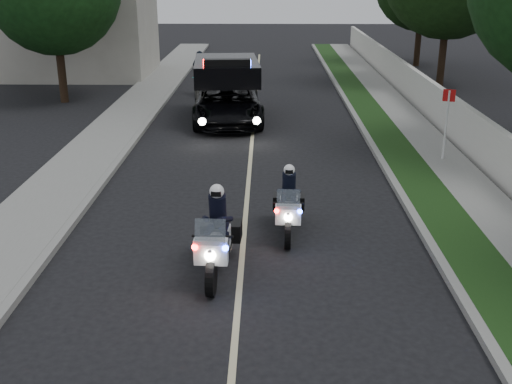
% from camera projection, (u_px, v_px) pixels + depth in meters
% --- Properties ---
extents(ground, '(120.00, 120.00, 0.00)m').
position_uv_depth(ground, '(236.00, 329.00, 10.50)').
color(ground, black).
rests_on(ground, ground).
extents(curb_right, '(0.20, 60.00, 0.15)m').
position_uv_depth(curb_right, '(378.00, 156.00, 19.81)').
color(curb_right, gray).
rests_on(curb_right, ground).
extents(grass_verge, '(1.20, 60.00, 0.16)m').
position_uv_depth(grass_verge, '(400.00, 156.00, 19.80)').
color(grass_verge, '#193814').
rests_on(grass_verge, ground).
extents(sidewalk_right, '(1.40, 60.00, 0.16)m').
position_uv_depth(sidewalk_right, '(441.00, 156.00, 19.78)').
color(sidewalk_right, gray).
rests_on(sidewalk_right, ground).
extents(property_wall, '(0.22, 60.00, 1.50)m').
position_uv_depth(property_wall, '(475.00, 136.00, 19.53)').
color(property_wall, beige).
rests_on(property_wall, ground).
extents(curb_left, '(0.20, 60.00, 0.15)m').
position_uv_depth(curb_left, '(123.00, 155.00, 19.93)').
color(curb_left, gray).
rests_on(curb_left, ground).
extents(sidewalk_left, '(2.00, 60.00, 0.16)m').
position_uv_depth(sidewalk_left, '(90.00, 155.00, 19.95)').
color(sidewalk_left, gray).
rests_on(sidewalk_left, ground).
extents(building_far, '(8.00, 6.00, 7.00)m').
position_uv_depth(building_far, '(75.00, 11.00, 33.89)').
color(building_far, '#A8A396').
rests_on(building_far, ground).
extents(lane_marking, '(0.12, 50.00, 0.01)m').
position_uv_depth(lane_marking, '(251.00, 158.00, 19.90)').
color(lane_marking, '#BFB78C').
rests_on(lane_marking, ground).
extents(police_moto_left, '(0.86, 2.19, 1.83)m').
position_uv_depth(police_moto_left, '(218.00, 272.00, 12.44)').
color(police_moto_left, silver).
rests_on(police_moto_left, ground).
extents(police_moto_right, '(0.75, 1.94, 1.62)m').
position_uv_depth(police_moto_right, '(288.00, 233.00, 14.27)').
color(police_moto_right, white).
rests_on(police_moto_right, ground).
extents(police_suv, '(3.11, 5.91, 2.78)m').
position_uv_depth(police_suv, '(227.00, 121.00, 24.61)').
color(police_suv, black).
rests_on(police_suv, ground).
extents(bicycle, '(0.65, 1.79, 0.93)m').
position_uv_depth(bicycle, '(201.00, 95.00, 29.71)').
color(bicycle, black).
rests_on(bicycle, ground).
extents(cyclist, '(0.73, 0.53, 1.88)m').
position_uv_depth(cyclist, '(201.00, 95.00, 29.71)').
color(cyclist, black).
rests_on(cyclist, ground).
extents(sign_post, '(0.48, 0.48, 2.40)m').
position_uv_depth(sign_post, '(442.00, 163.00, 19.33)').
color(sign_post, red).
rests_on(sign_post, ground).
extents(tree_right_d, '(7.70, 7.70, 10.96)m').
position_uv_depth(tree_right_d, '(439.00, 87.00, 31.65)').
color(tree_right_d, '#1A3B13').
rests_on(tree_right_d, ground).
extents(tree_right_e, '(7.35, 7.35, 9.66)m').
position_uv_depth(tree_right_e, '(416.00, 66.00, 38.43)').
color(tree_right_e, '#153310').
rests_on(tree_right_e, ground).
extents(tree_left_near, '(6.81, 6.81, 9.70)m').
position_uv_depth(tree_left_near, '(65.00, 102.00, 28.13)').
color(tree_left_near, '#153E14').
rests_on(tree_left_near, ground).
extents(tree_left_far, '(7.71, 7.71, 9.74)m').
position_uv_depth(tree_left_far, '(76.00, 80.00, 33.62)').
color(tree_left_far, black).
rests_on(tree_left_far, ground).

